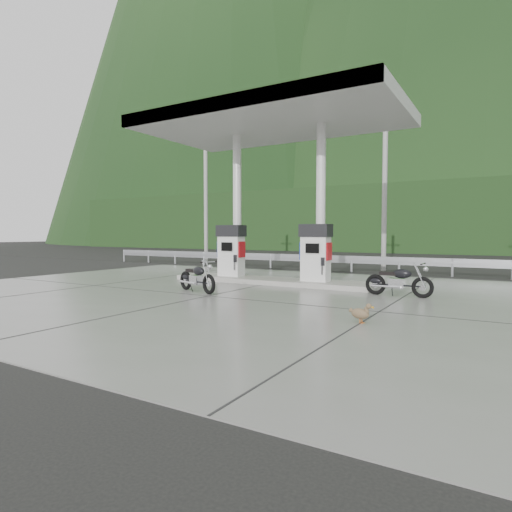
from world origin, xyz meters
The scene contains 17 objects.
ground centered at (0.00, 0.00, 0.00)m, with size 160.00×160.00×0.00m, color black.
forecourt_apron centered at (0.00, 0.00, 0.01)m, with size 18.00×14.00×0.02m, color slate.
pump_island centered at (0.00, 2.50, 0.10)m, with size 7.00×1.40×0.15m, color #9E9C93.
gas_pump_left centered at (-1.60, 2.50, 1.07)m, with size 0.95×0.55×1.80m, color white, non-canonical shape.
gas_pump_right centered at (1.60, 2.50, 1.07)m, with size 0.95×0.55×1.80m, color white, non-canonical shape.
canopy_column_left centered at (-1.60, 2.90, 2.67)m, with size 0.30×0.30×5.00m, color white.
canopy_column_right centered at (1.60, 2.90, 2.67)m, with size 0.30×0.30×5.00m, color white.
canopy_roof centered at (0.00, 2.50, 5.37)m, with size 8.50×5.00×0.40m, color silver.
guardrail centered at (0.00, 8.00, 0.71)m, with size 26.00×0.16×1.42m, color #ACAEB4, non-canonical shape.
road centered at (0.00, 11.50, 0.00)m, with size 60.00×7.00×0.01m, color black.
utility_pole_a centered at (-8.00, 9.50, 4.00)m, with size 0.22×0.22×8.00m, color #989993.
utility_pole_b centered at (2.00, 9.50, 4.00)m, with size 0.22×0.22×8.00m, color #989993.
tree_band centered at (0.00, 30.00, 3.00)m, with size 80.00×6.00×6.00m, color black.
forested_hills centered at (0.00, 60.00, 0.00)m, with size 100.00×40.00×140.00m, color black, non-canonical shape.
motorcycle_left centered at (-0.77, -0.49, 0.41)m, with size 1.66×0.52×0.79m, color black, non-canonical shape.
motorcycle_right centered at (4.35, 1.55, 0.41)m, with size 1.65×0.52×0.78m, color black, non-canonical shape.
duck centered at (4.48, -2.30, 0.18)m, with size 0.45×0.13×0.33m, color brown, non-canonical shape.
Camera 1 is at (6.79, -10.04, 1.67)m, focal length 30.00 mm.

